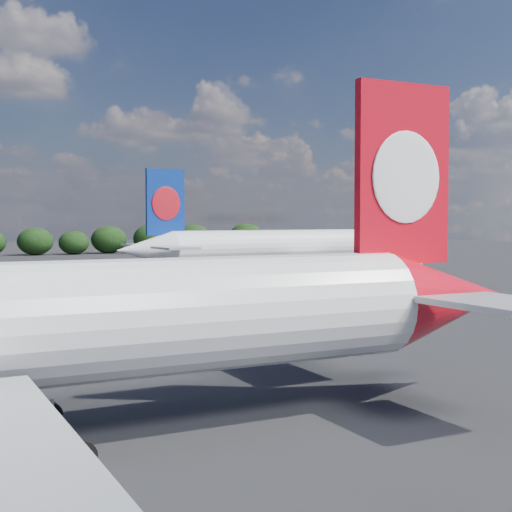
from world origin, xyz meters
name	(u,v)px	position (x,y,z in m)	size (l,w,h in m)	color
qantas_airliner	(26,329)	(0.20, 4.05, 5.50)	(55.21, 52.41, 18.06)	white
china_southern_airliner	(278,248)	(54.72, 76.24, 5.50)	(55.28, 52.53, 18.05)	white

